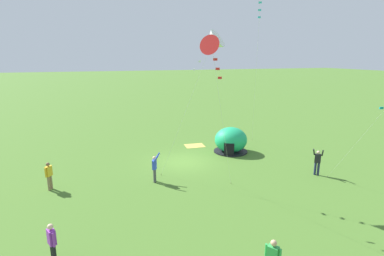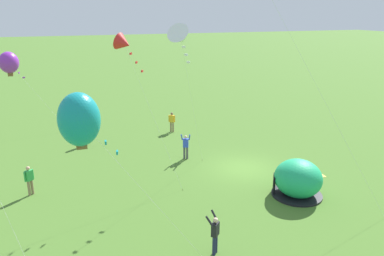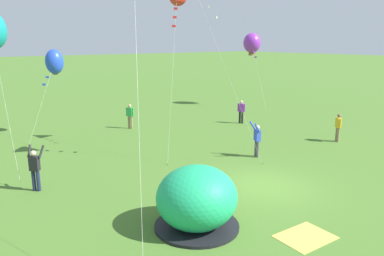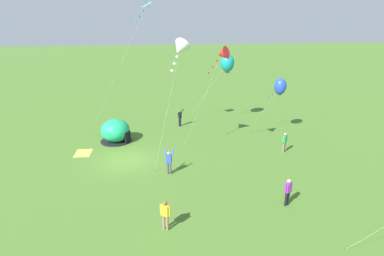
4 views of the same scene
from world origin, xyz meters
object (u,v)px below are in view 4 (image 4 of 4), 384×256
at_px(person_far_back, 288,191).
at_px(kite_red, 222,54).
at_px(person_center_field, 165,214).
at_px(person_near_tent, 285,141).
at_px(person_strolling, 169,161).
at_px(popup_tent, 116,131).
at_px(person_with_toddler, 180,117).
at_px(kite_blue, 280,86).
at_px(kite_cyan, 144,10).
at_px(kite_white, 180,49).
at_px(kite_teal, 227,63).

height_order(person_far_back, kite_red, kite_red).
bearing_deg(kite_red, person_center_field, -32.19).
relative_size(person_far_back, person_near_tent, 1.00).
distance_m(person_strolling, kite_red, 8.63).
bearing_deg(person_center_field, popup_tent, -166.87).
relative_size(person_with_toddler, kite_blue, 0.34).
relative_size(person_near_tent, person_strolling, 0.91).
relative_size(kite_red, kite_blue, 1.60).
bearing_deg(person_with_toddler, person_center_field, -11.13).
xyz_separation_m(person_strolling, kite_cyan, (-7.56, -0.93, 10.37)).
bearing_deg(kite_blue, kite_red, -57.92).
bearing_deg(popup_tent, person_center_field, 13.13).
xyz_separation_m(person_near_tent, kite_white, (-1.14, -8.60, 7.58)).
bearing_deg(person_strolling, kite_teal, 145.14).
distance_m(person_center_field, kite_red, 12.15).
height_order(kite_red, kite_white, kite_white).
xyz_separation_m(kite_red, kite_cyan, (-5.52, -5.20, 3.16)).
distance_m(person_strolling, kite_white, 8.31).
height_order(person_far_back, kite_cyan, kite_cyan).
bearing_deg(kite_teal, person_center_field, -26.32).
height_order(popup_tent, person_far_back, popup_tent).
xyz_separation_m(person_far_back, person_with_toddler, (-15.86, -4.03, 0.03)).
relative_size(person_center_field, person_strolling, 0.91).
bearing_deg(person_with_toddler, popup_tent, -63.12).
bearing_deg(kite_cyan, person_far_back, 29.71).
height_order(person_far_back, person_with_toddler, person_with_toddler).
xyz_separation_m(person_strolling, kite_red, (-2.05, 4.28, 7.21)).
height_order(person_strolling, kite_red, kite_red).
height_order(person_with_toddler, kite_cyan, kite_cyan).
height_order(kite_blue, kite_teal, kite_teal).
bearing_deg(popup_tent, kite_teal, 106.30).
height_order(person_center_field, kite_blue, kite_blue).
bearing_deg(kite_blue, person_center_field, -44.10).
xyz_separation_m(person_near_tent, kite_red, (0.02, -5.70, 7.25)).
bearing_deg(person_strolling, kite_red, 115.57).
bearing_deg(person_strolling, kite_white, 156.76).
bearing_deg(person_center_field, kite_blue, 135.90).
distance_m(person_center_field, kite_blue, 18.10).
xyz_separation_m(person_far_back, person_strolling, (-5.30, -6.41, 0.03)).
xyz_separation_m(popup_tent, kite_red, (5.25, 8.34, 7.21)).
height_order(person_near_tent, person_center_field, same).
xyz_separation_m(person_center_field, kite_red, (-8.25, 5.19, 7.25)).
bearing_deg(person_center_field, kite_cyan, -179.96).
xyz_separation_m(popup_tent, person_far_back, (12.59, 10.48, -0.03)).
height_order(person_with_toddler, kite_blue, kite_blue).
bearing_deg(person_center_field, person_near_tent, 127.20).
relative_size(person_strolling, kite_red, 0.21).
bearing_deg(person_far_back, kite_red, -163.78).
bearing_deg(person_far_back, person_with_toddler, -165.75).
bearing_deg(kite_teal, kite_white, -39.06).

